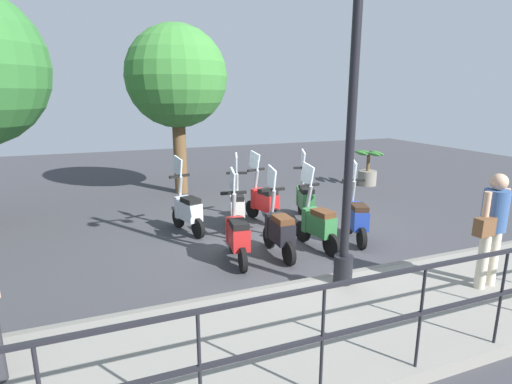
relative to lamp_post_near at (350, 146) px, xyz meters
The scene contains 15 objects.
ground_plane 3.19m from the lamp_post_near, ahead, with size 28.00×28.00×0.00m, color #38383D.
promenade_walkway 2.16m from the lamp_post_near, 165.57° to the right, with size 2.20×20.00×0.15m.
fence_railing 2.17m from the lamp_post_near, behind, with size 0.04×16.03×1.07m.
lamp_post_near is the anchor object (origin of this frame).
pedestrian_with_bag 2.19m from the lamp_post_near, 114.70° to the right, with size 0.35×0.64×1.59m.
tree_distant 6.89m from the lamp_post_near, ahead, with size 2.72×2.72×4.56m.
potted_palm 7.43m from the lamp_post_near, 39.03° to the right, with size 1.06×0.66×1.05m.
scooter_near_0 2.68m from the lamp_post_near, 39.42° to the right, with size 1.19×0.55×1.54m.
scooter_near_1 2.30m from the lamp_post_near, 17.03° to the right, with size 1.23×0.46×1.54m.
scooter_near_2 2.23m from the lamp_post_near, 11.42° to the left, with size 1.23×0.44×1.54m.
scooter_near_3 2.46m from the lamp_post_near, 34.27° to the left, with size 1.23×0.44×1.54m.
scooter_far_0 3.75m from the lamp_post_near, 18.99° to the right, with size 1.21×0.53×1.54m.
scooter_far_1 3.74m from the lamp_post_near, ahead, with size 1.21×0.53×1.54m.
scooter_far_2 3.60m from the lamp_post_near, ahead, with size 1.20×0.54×1.54m.
scooter_far_3 3.96m from the lamp_post_near, 24.85° to the left, with size 1.20×0.54×1.54m.
Camera 1 is at (-6.79, 3.21, 2.74)m, focal length 28.00 mm.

